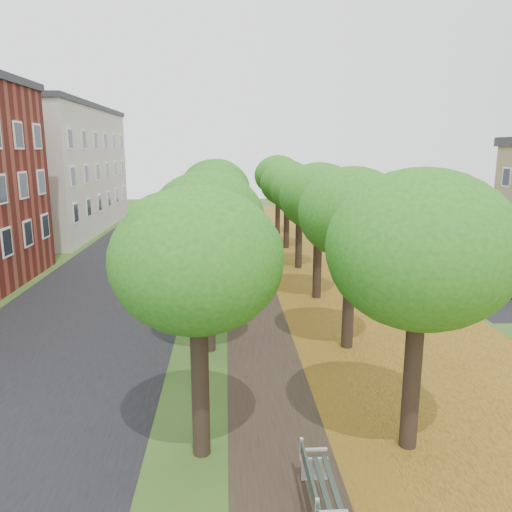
{
  "coord_description": "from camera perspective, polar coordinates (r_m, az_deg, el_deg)",
  "views": [
    {
      "loc": [
        -1.57,
        -10.27,
        6.81
      ],
      "look_at": [
        -0.38,
        9.78,
        2.5
      ],
      "focal_mm": 35.0,
      "sensor_mm": 36.0,
      "label": 1
    }
  ],
  "objects": [
    {
      "name": "ground",
      "position": [
        12.43,
        4.73,
        -21.17
      ],
      "size": [
        120.0,
        120.0,
        0.0
      ],
      "primitive_type": "plane",
      "color": "#2D4C19",
      "rests_on": "ground"
    },
    {
      "name": "street_asphalt",
      "position": [
        26.84,
        -16.08,
        -3.07
      ],
      "size": [
        8.0,
        70.0,
        0.01
      ],
      "primitive_type": "cube",
      "color": "black",
      "rests_on": "ground"
    },
    {
      "name": "footpath",
      "position": [
        26.22,
        0.14,
        -2.93
      ],
      "size": [
        3.2,
        70.0,
        0.01
      ],
      "primitive_type": "cube",
      "color": "black",
      "rests_on": "ground"
    },
    {
      "name": "leaf_verge",
      "position": [
        26.99,
        10.81,
        -2.72
      ],
      "size": [
        7.5,
        70.0,
        0.01
      ],
      "primitive_type": "cube",
      "color": "olive",
      "rests_on": "ground"
    },
    {
      "name": "parking_lot",
      "position": [
        31.04,
        25.76,
        -1.78
      ],
      "size": [
        9.0,
        16.0,
        0.01
      ],
      "primitive_type": "cube",
      "color": "black",
      "rests_on": "ground"
    },
    {
      "name": "tree_row_west",
      "position": [
        25.39,
        -4.85,
        6.9
      ],
      "size": [
        3.78,
        33.78,
        6.16
      ],
      "color": "black",
      "rests_on": "ground"
    },
    {
      "name": "tree_row_east",
      "position": [
        25.72,
        5.98,
        6.94
      ],
      "size": [
        3.78,
        33.78,
        6.16
      ],
      "color": "black",
      "rests_on": "ground"
    },
    {
      "name": "building_cream",
      "position": [
        45.97,
        -23.33,
        9.14
      ],
      "size": [
        10.3,
        20.3,
        10.4
      ],
      "color": "beige",
      "rests_on": "ground"
    },
    {
      "name": "bench",
      "position": [
        10.55,
        7.3,
        -24.78
      ],
      "size": [
        0.6,
        2.01,
        0.95
      ],
      "rotation": [
        0.0,
        0.0,
        1.57
      ],
      "color": "#2C372F",
      "rests_on": "ground"
    },
    {
      "name": "car_silver",
      "position": [
        26.16,
        25.46,
        -2.55
      ],
      "size": [
        4.37,
        2.05,
        1.45
      ],
      "primitive_type": "imported",
      "rotation": [
        0.0,
        0.0,
        1.49
      ],
      "color": "#B3B3B8",
      "rests_on": "ground"
    },
    {
      "name": "car_red",
      "position": [
        27.12,
        26.43,
        -2.04
      ],
      "size": [
        4.96,
        2.83,
        1.55
      ],
      "primitive_type": "imported",
      "rotation": [
        0.0,
        0.0,
        1.3
      ],
      "color": "maroon",
      "rests_on": "ground"
    },
    {
      "name": "car_grey",
      "position": [
        29.67,
        21.76,
        -0.83
      ],
      "size": [
        4.37,
        2.18,
        1.22
      ],
      "primitive_type": "imported",
      "rotation": [
        0.0,
        0.0,
        1.46
      ],
      "color": "#2E2D32",
      "rests_on": "ground"
    },
    {
      "name": "car_white",
      "position": [
        33.48,
        18.72,
        0.8
      ],
      "size": [
        4.6,
        2.41,
        1.24
      ],
      "primitive_type": "imported",
      "rotation": [
        0.0,
        0.0,
        1.65
      ],
      "color": "silver",
      "rests_on": "ground"
    }
  ]
}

